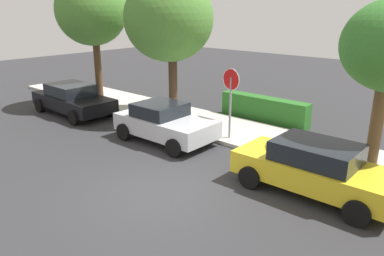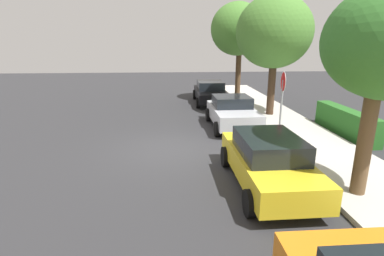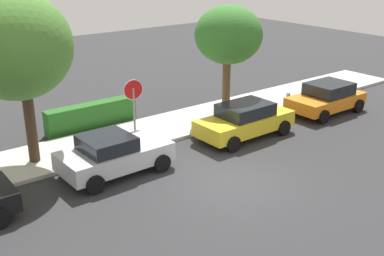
{
  "view_description": "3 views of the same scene",
  "coord_description": "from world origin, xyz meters",
  "px_view_note": "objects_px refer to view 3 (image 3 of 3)",
  "views": [
    {
      "loc": [
        6.79,
        -6.37,
        4.82
      ],
      "look_at": [
        -0.32,
        1.62,
        1.34
      ],
      "focal_mm": 35.0,
      "sensor_mm": 36.0,
      "label": 1
    },
    {
      "loc": [
        10.53,
        0.02,
        3.82
      ],
      "look_at": [
        -0.28,
        0.81,
        0.72
      ],
      "focal_mm": 28.0,
      "sensor_mm": 36.0,
      "label": 2
    },
    {
      "loc": [
        -9.93,
        -10.79,
        7.34
      ],
      "look_at": [
        -0.1,
        1.95,
        1.33
      ],
      "focal_mm": 45.0,
      "sensor_mm": 36.0,
      "label": 3
    }
  ],
  "objects_px": {
    "parked_car_yellow": "(245,120)",
    "fire_hydrant": "(288,99)",
    "parked_car_silver": "(114,154)",
    "street_tree_near_corner": "(15,46)",
    "stop_sign": "(134,101)",
    "parked_car_orange": "(327,98)",
    "street_tree_mid_block": "(229,36)"
  },
  "relations": [
    {
      "from": "parked_car_orange",
      "to": "fire_hydrant",
      "type": "height_order",
      "value": "parked_car_orange"
    },
    {
      "from": "street_tree_near_corner",
      "to": "street_tree_mid_block",
      "type": "height_order",
      "value": "street_tree_near_corner"
    },
    {
      "from": "parked_car_orange",
      "to": "street_tree_mid_block",
      "type": "distance_m",
      "value": 5.74
    },
    {
      "from": "parked_car_yellow",
      "to": "street_tree_mid_block",
      "type": "distance_m",
      "value": 3.91
    },
    {
      "from": "street_tree_mid_block",
      "to": "fire_hydrant",
      "type": "relative_size",
      "value": 7.16
    },
    {
      "from": "parked_car_orange",
      "to": "street_tree_near_corner",
      "type": "relative_size",
      "value": 0.63
    },
    {
      "from": "stop_sign",
      "to": "parked_car_yellow",
      "type": "xyz_separation_m",
      "value": [
        4.13,
        -1.85,
        -1.14
      ]
    },
    {
      "from": "parked_car_silver",
      "to": "street_tree_near_corner",
      "type": "relative_size",
      "value": 0.63
    },
    {
      "from": "parked_car_orange",
      "to": "stop_sign",
      "type": "bearing_deg",
      "value": 168.71
    },
    {
      "from": "parked_car_yellow",
      "to": "parked_car_orange",
      "type": "relative_size",
      "value": 1.1
    },
    {
      "from": "parked_car_silver",
      "to": "fire_hydrant",
      "type": "height_order",
      "value": "parked_car_silver"
    },
    {
      "from": "parked_car_orange",
      "to": "parked_car_silver",
      "type": "bearing_deg",
      "value": 178.52
    },
    {
      "from": "parked_car_silver",
      "to": "street_tree_near_corner",
      "type": "distance_m",
      "value": 4.82
    },
    {
      "from": "parked_car_yellow",
      "to": "fire_hydrant",
      "type": "height_order",
      "value": "parked_car_yellow"
    },
    {
      "from": "parked_car_orange",
      "to": "street_tree_mid_block",
      "type": "xyz_separation_m",
      "value": [
        -4.29,
        2.27,
        3.06
      ]
    },
    {
      "from": "parked_car_yellow",
      "to": "street_tree_near_corner",
      "type": "xyz_separation_m",
      "value": [
        -8.07,
        2.68,
        3.57
      ]
    },
    {
      "from": "parked_car_yellow",
      "to": "fire_hydrant",
      "type": "xyz_separation_m",
      "value": [
        4.6,
        1.73,
        -0.39
      ]
    },
    {
      "from": "parked_car_silver",
      "to": "fire_hydrant",
      "type": "distance_m",
      "value": 10.67
    },
    {
      "from": "stop_sign",
      "to": "parked_car_orange",
      "type": "distance_m",
      "value": 9.67
    },
    {
      "from": "parked_car_silver",
      "to": "parked_car_yellow",
      "type": "distance_m",
      "value": 5.97
    },
    {
      "from": "stop_sign",
      "to": "parked_car_silver",
      "type": "relative_size",
      "value": 0.71
    },
    {
      "from": "stop_sign",
      "to": "street_tree_mid_block",
      "type": "xyz_separation_m",
      "value": [
        5.12,
        0.39,
        1.92
      ]
    },
    {
      "from": "stop_sign",
      "to": "fire_hydrant",
      "type": "xyz_separation_m",
      "value": [
        8.73,
        -0.12,
        -1.53
      ]
    },
    {
      "from": "parked_car_orange",
      "to": "street_tree_near_corner",
      "type": "height_order",
      "value": "street_tree_near_corner"
    },
    {
      "from": "stop_sign",
      "to": "street_tree_mid_block",
      "type": "height_order",
      "value": "street_tree_mid_block"
    },
    {
      "from": "street_tree_mid_block",
      "to": "stop_sign",
      "type": "bearing_deg",
      "value": -175.68
    },
    {
      "from": "stop_sign",
      "to": "parked_car_yellow",
      "type": "relative_size",
      "value": 0.64
    },
    {
      "from": "parked_car_silver",
      "to": "street_tree_near_corner",
      "type": "bearing_deg",
      "value": 131.11
    },
    {
      "from": "stop_sign",
      "to": "street_tree_mid_block",
      "type": "bearing_deg",
      "value": 4.32
    },
    {
      "from": "parked_car_silver",
      "to": "parked_car_orange",
      "type": "xyz_separation_m",
      "value": [
        11.24,
        -0.29,
        0.02
      ]
    },
    {
      "from": "parked_car_yellow",
      "to": "fire_hydrant",
      "type": "distance_m",
      "value": 4.93
    },
    {
      "from": "parked_car_silver",
      "to": "street_tree_near_corner",
      "type": "xyz_separation_m",
      "value": [
        -2.11,
        2.42,
        3.59
      ]
    }
  ]
}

